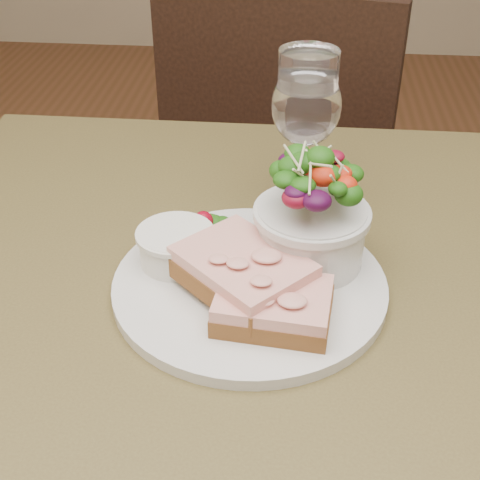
# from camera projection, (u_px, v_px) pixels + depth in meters

# --- Properties ---
(cafe_table) EXTENTS (0.80, 0.80, 0.75)m
(cafe_table) POSITION_uv_depth(u_px,v_px,m) (243.00, 369.00, 0.71)
(cafe_table) COLOR #493D1F
(cafe_table) RESTS_ON ground
(chair_far) EXTENTS (0.51, 0.51, 0.90)m
(chair_far) POSITION_uv_depth(u_px,v_px,m) (289.00, 248.00, 1.52)
(chair_far) COLOR black
(chair_far) RESTS_ON ground
(dinner_plate) EXTENTS (0.27, 0.27, 0.01)m
(dinner_plate) POSITION_uv_depth(u_px,v_px,m) (250.00, 285.00, 0.66)
(dinner_plate) COLOR silver
(dinner_plate) RESTS_ON cafe_table
(sandwich_front) EXTENTS (0.11, 0.09, 0.03)m
(sandwich_front) POSITION_uv_depth(u_px,v_px,m) (273.00, 306.00, 0.60)
(sandwich_front) COLOR #482713
(sandwich_front) RESTS_ON dinner_plate
(sandwich_back) EXTENTS (0.15, 0.15, 0.03)m
(sandwich_back) POSITION_uv_depth(u_px,v_px,m) (243.00, 271.00, 0.63)
(sandwich_back) COLOR #482713
(sandwich_back) RESTS_ON dinner_plate
(ramekin) EXTENTS (0.07, 0.07, 0.04)m
(ramekin) POSITION_uv_depth(u_px,v_px,m) (176.00, 245.00, 0.67)
(ramekin) COLOR silver
(ramekin) RESTS_ON dinner_plate
(salad_bowl) EXTENTS (0.11, 0.11, 0.13)m
(salad_bowl) POSITION_uv_depth(u_px,v_px,m) (312.00, 211.00, 0.65)
(salad_bowl) COLOR silver
(salad_bowl) RESTS_ON dinner_plate
(garnish) EXTENTS (0.05, 0.04, 0.02)m
(garnish) POSITION_uv_depth(u_px,v_px,m) (213.00, 221.00, 0.73)
(garnish) COLOR #143B0A
(garnish) RESTS_ON dinner_plate
(wine_glass) EXTENTS (0.08, 0.08, 0.18)m
(wine_glass) POSITION_uv_depth(u_px,v_px,m) (306.00, 110.00, 0.72)
(wine_glass) COLOR white
(wine_glass) RESTS_ON cafe_table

